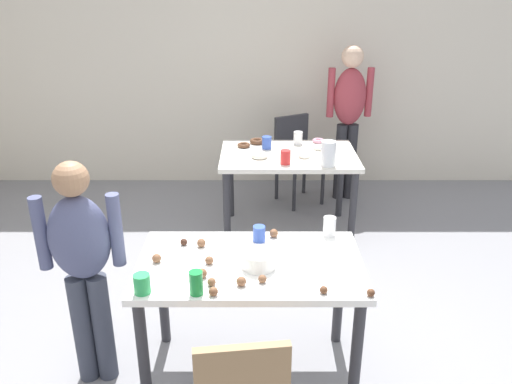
{
  "coord_description": "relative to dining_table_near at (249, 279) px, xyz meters",
  "views": [
    {
      "loc": [
        0.08,
        -2.38,
        2.18
      ],
      "look_at": [
        0.09,
        0.66,
        0.9
      ],
      "focal_mm": 36.43,
      "sensor_mm": 36.0,
      "label": 1
    }
  ],
  "objects": [
    {
      "name": "cake_ball_9",
      "position": [
        -0.38,
        0.19,
        0.13
      ],
      "size": [
        0.04,
        0.04,
        0.04
      ],
      "primitive_type": "sphere",
      "color": "#3D2319",
      "rests_on": "dining_table_near"
    },
    {
      "name": "dining_table_far",
      "position": [
        0.31,
        1.83,
        0.0
      ],
      "size": [
        1.17,
        0.79,
        0.75
      ],
      "color": "silver",
      "rests_on": "ground_plane"
    },
    {
      "name": "pitcher_far",
      "position": [
        0.61,
        1.52,
        0.21
      ],
      "size": [
        0.12,
        0.12,
        0.2
      ],
      "primitive_type": "cylinder",
      "color": "white",
      "rests_on": "dining_table_far"
    },
    {
      "name": "fork_near",
      "position": [
        -0.37,
        -0.18,
        0.11
      ],
      "size": [
        0.17,
        0.02,
        0.01
      ],
      "primitive_type": "cube",
      "color": "silver",
      "rests_on": "dining_table_near"
    },
    {
      "name": "cake_ball_6",
      "position": [
        0.58,
        -0.32,
        0.13
      ],
      "size": [
        0.04,
        0.04,
        0.04
      ],
      "primitive_type": "sphere",
      "color": "brown",
      "rests_on": "dining_table_near"
    },
    {
      "name": "donut_far_0",
      "position": [
        0.6,
        1.94,
        0.12
      ],
      "size": [
        0.12,
        0.12,
        0.04
      ],
      "primitive_type": "torus",
      "color": "white",
      "rests_on": "dining_table_far"
    },
    {
      "name": "donut_far_2",
      "position": [
        0.06,
        1.72,
        0.13
      ],
      "size": [
        0.14,
        0.14,
        0.04
      ],
      "primitive_type": "torus",
      "color": "white",
      "rests_on": "dining_table_far"
    },
    {
      "name": "cake_ball_7",
      "position": [
        0.04,
        0.1,
        0.13
      ],
      "size": [
        0.05,
        0.05,
        0.05
      ],
      "primitive_type": "sphere",
      "color": "brown",
      "rests_on": "dining_table_near"
    },
    {
      "name": "cake_ball_10",
      "position": [
        -0.19,
        -0.23,
        0.13
      ],
      "size": [
        0.04,
        0.04,
        0.04
      ],
      "primitive_type": "sphere",
      "color": "brown",
      "rests_on": "dining_table_near"
    },
    {
      "name": "cake_ball_2",
      "position": [
        -0.5,
        -0.0,
        0.13
      ],
      "size": [
        0.05,
        0.05,
        0.05
      ],
      "primitive_type": "sphere",
      "color": "brown",
      "rests_on": "dining_table_near"
    },
    {
      "name": "cake_ball_12",
      "position": [
        -0.22,
        -0.02,
        0.13
      ],
      "size": [
        0.05,
        0.05,
        0.05
      ],
      "primitive_type": "sphere",
      "color": "brown",
      "rests_on": "dining_table_near"
    },
    {
      "name": "donut_far_4",
      "position": [
        0.04,
        2.12,
        0.13
      ],
      "size": [
        0.14,
        0.14,
        0.04
      ],
      "primitive_type": "torus",
      "color": "brown",
      "rests_on": "dining_table_far"
    },
    {
      "name": "cup_far_0",
      "position": [
        0.27,
        1.56,
        0.16
      ],
      "size": [
        0.08,
        0.08,
        0.12
      ],
      "primitive_type": "cylinder",
      "color": "red",
      "rests_on": "dining_table_far"
    },
    {
      "name": "wall_back",
      "position": [
        -0.05,
        3.15,
        0.66
      ],
      "size": [
        6.4,
        0.1,
        2.6
      ],
      "primitive_type": "cube",
      "color": "beige",
      "rests_on": "ground_plane"
    },
    {
      "name": "chair_far_table",
      "position": [
        0.44,
        2.57,
        -0.15
      ],
      "size": [
        0.54,
        0.54,
        0.87
      ],
      "color": "#2D2D33",
      "rests_on": "ground_plane"
    },
    {
      "name": "cup_far_2",
      "position": [
        0.13,
        1.97,
        0.16
      ],
      "size": [
        0.08,
        0.08,
        0.11
      ],
      "primitive_type": "cylinder",
      "color": "#3351B2",
      "rests_on": "dining_table_far"
    },
    {
      "name": "cup_near_0",
      "position": [
        0.05,
        0.24,
        0.15
      ],
      "size": [
        0.07,
        0.07,
        0.09
      ],
      "primitive_type": "cylinder",
      "color": "#3351B2",
      "rests_on": "dining_table_near"
    },
    {
      "name": "cup_far_1",
      "position": [
        0.41,
        2.1,
        0.16
      ],
      "size": [
        0.08,
        0.08,
        0.11
      ],
      "primitive_type": "cylinder",
      "color": "white",
      "rests_on": "dining_table_far"
    },
    {
      "name": "cake_ball_0",
      "position": [
        0.14,
        0.29,
        0.13
      ],
      "size": [
        0.05,
        0.05,
        0.05
      ],
      "primitive_type": "sphere",
      "color": "brown",
      "rests_on": "dining_table_near"
    },
    {
      "name": "cake_ball_4",
      "position": [
        -0.17,
        -0.31,
        0.13
      ],
      "size": [
        0.05,
        0.05,
        0.05
      ],
      "primitive_type": "sphere",
      "color": "brown",
      "rests_on": "dining_table_near"
    },
    {
      "name": "dining_table_near",
      "position": [
        0.0,
        0.0,
        0.0
      ],
      "size": [
        1.21,
        0.71,
        0.75
      ],
      "color": "white",
      "rests_on": "ground_plane"
    },
    {
      "name": "soda_can",
      "position": [
        -0.26,
        -0.3,
        0.17
      ],
      "size": [
        0.07,
        0.07,
        0.12
      ],
      "primitive_type": "cylinder",
      "color": "#198438",
      "rests_on": "dining_table_near"
    },
    {
      "name": "cup_near_1",
      "position": [
        -0.52,
        -0.29,
        0.16
      ],
      "size": [
        0.08,
        0.08,
        0.1
      ],
      "primitive_type": "cylinder",
      "color": "green",
      "rests_on": "dining_table_near"
    },
    {
      "name": "cake_ball_3",
      "position": [
        -0.04,
        -0.23,
        0.13
      ],
      "size": [
        0.05,
        0.05,
        0.05
      ],
      "primitive_type": "sphere",
      "color": "brown",
      "rests_on": "dining_table_near"
    },
    {
      "name": "cake_ball_8",
      "position": [
        0.36,
        -0.3,
        0.13
      ],
      "size": [
        0.04,
        0.04,
        0.04
      ],
      "primitive_type": "sphere",
      "color": "brown",
      "rests_on": "dining_table_near"
    },
    {
      "name": "mixing_bowl",
      "position": [
        0.05,
        -0.05,
        0.15
      ],
      "size": [
        0.18,
        0.18,
        0.09
      ],
      "primitive_type": "cylinder",
      "color": "white",
      "rests_on": "dining_table_near"
    },
    {
      "name": "donut_far_1",
      "position": [
        0.44,
        1.72,
        0.12
      ],
      "size": [
        0.1,
        0.1,
        0.03
      ],
      "primitive_type": "torus",
      "color": "white",
      "rests_on": "dining_table_far"
    },
    {
      "name": "person_girl_near",
      "position": [
        -0.89,
        -0.03,
        0.14
      ],
      "size": [
        0.45,
        0.23,
        1.33
      ],
      "color": "#383D4C",
      "rests_on": "ground_plane"
    },
    {
      "name": "cake_ball_1",
      "position": [
        0.06,
        -0.2,
        0.13
      ],
      "size": [
        0.04,
        0.04,
        0.04
      ],
      "primitive_type": "sphere",
      "color": "brown",
      "rests_on": "dining_table_near"
    },
    {
      "name": "cup_near_2",
      "position": [
        0.47,
        0.31,
        0.16
      ],
      "size": [
        0.07,
        0.07,
        0.11
      ],
      "primitive_type": "cylinder",
      "color": "white",
      "rests_on": "dining_table_near"
    },
    {
      "name": "ground_plane",
      "position": [
        -0.05,
        -0.05,
        -0.64
      ],
      "size": [
        6.4,
        6.4,
        0.0
      ],
      "primitive_type": "plane",
      "color": "gray"
    },
    {
      "name": "person_adult_far",
      "position": [
        0.95,
        2.62,
        0.3
      ],
      "size": [
        0.45,
        0.22,
        1.56
      ],
      "color": "#28282D",
      "rests_on": "ground_plane"
    },
    {
      "name": "donut_far_3",
      "position": [
        0.61,
        2.15,
        0.12
      ],
      "size": [
        0.11,
        0.11,
        0.03
      ],
      "primitive_type": "torus",
      "color": "pink",
      "rests_on": "dining_table_far"
    },
    {
      "name": "cake_ball_11",
      "position": [
        -0.28,
        0.17,
        0.13
      ],
      "size": [
        0.05,
        0.05,
        0.05
      ],
      "primitive_type": "sphere",
      "color": "brown",
      "rests_on": "dining_table_near"
    },
    {
      "name": "cake_ball_5",
      "position": [
        -0.24,
        -0.16,
        0.13
      ],
      "size": [
        0.05,
        0.05,
        0.05
      ],
      "primitive_type": "sphere",
      "color": "brown",
      "rests_on": "dining_table_near"
    },
    {
      "name": "donut_far_5",
      "position": [
        -0.08,
        2.01,
        0.12
      ],
      "size": [
        0.11,
        0.11,
        0.03
      ],
      "primitive_type": "torus",
      "color": "brown",
      "rests_on": "dining_table_far"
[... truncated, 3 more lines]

